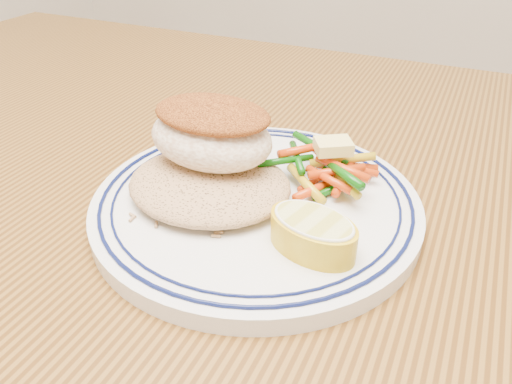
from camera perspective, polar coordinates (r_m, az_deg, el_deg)
The scene contains 7 objects.
dining_table at distance 0.49m, azimuth 3.68°, elevation -11.17°, with size 1.50×0.90×0.75m.
plate at distance 0.42m, azimuth 0.00°, elevation -1.21°, with size 0.27×0.27×0.02m.
rice_pilaf at distance 0.41m, azimuth -5.37°, elevation 1.30°, with size 0.14×0.12×0.03m, color #A67E53.
fish_fillet at distance 0.42m, azimuth -5.14°, elevation 6.88°, with size 0.11×0.09×0.05m.
vegetable_pile at distance 0.43m, azimuth 8.31°, elevation 2.59°, with size 0.10×0.09×0.03m.
butter_pat at distance 0.42m, azimuth 8.83°, elevation 5.21°, with size 0.03×0.02×0.01m, color #F8E279.
lemon_wedge at distance 0.35m, azimuth 6.51°, elevation -4.58°, with size 0.08×0.08×0.03m.
Camera 1 is at (0.12, -0.33, 0.99)m, focal length 35.00 mm.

